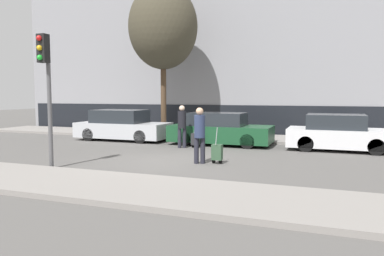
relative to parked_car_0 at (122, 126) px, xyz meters
The scene contains 14 objects.
ground_plane 6.37m from the parked_car_0, 46.00° to the right, with size 80.00×80.00×0.00m, color #565451.
sidewalk_near 9.42m from the parked_car_0, 62.09° to the right, with size 28.00×2.50×0.12m.
sidewalk_far 5.07m from the parked_car_0, 29.05° to the left, with size 28.00×3.00×0.12m.
building_facade 9.14m from the parked_car_0, 53.63° to the left, with size 28.00×2.72×12.06m.
parked_car_0 is the anchor object (origin of this frame).
parked_car_1 4.84m from the parked_car_0, ahead, with size 4.38×1.86×1.39m.
parked_car_2 9.66m from the parked_car_0, ahead, with size 3.91×1.88×1.41m.
pedestrian_left 3.97m from the parked_car_0, 21.64° to the right, with size 0.34×0.34×1.74m.
trolley_left 4.38m from the parked_car_0, 16.70° to the right, with size 0.34×0.29×1.14m.
pedestrian_right 7.15m from the parked_car_0, 39.45° to the right, with size 0.34×0.34×1.76m.
trolley_right 7.45m from the parked_car_0, 35.84° to the right, with size 0.34×0.29×1.15m.
traffic_light 7.42m from the parked_car_0, 76.26° to the right, with size 0.28×0.47×3.87m.
parked_bicycle 5.34m from the parked_car_0, 26.14° to the left, with size 1.77×0.06×0.96m.
bare_tree_near_crossing 5.40m from the parked_car_0, 55.34° to the left, with size 3.48×3.48×7.59m.
Camera 1 is at (4.97, -10.99, 2.15)m, focal length 35.00 mm.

